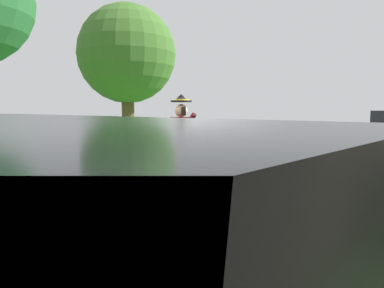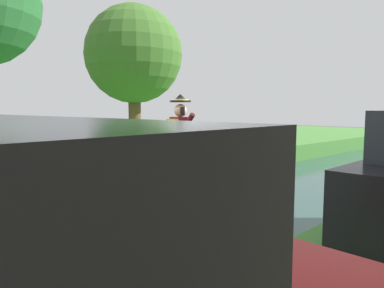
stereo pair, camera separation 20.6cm
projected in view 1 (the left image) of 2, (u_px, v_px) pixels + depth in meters
name	position (u px, v px, depth m)	size (l,w,h in m)	color
ground_plane	(196.00, 225.00, 6.89)	(80.00, 80.00, 0.00)	#4C4742
canal_water	(196.00, 222.00, 6.88)	(5.49, 48.00, 0.10)	#2D4C47
grass_bank_near	(39.00, 161.00, 12.79)	(11.08, 48.00, 0.78)	#478438
boat	(184.00, 208.00, 6.61)	(2.04, 4.30, 0.61)	#23517A
person_pirate	(181.00, 145.00, 6.26)	(0.61, 0.42, 1.85)	black
parrot_plush	(201.00, 172.00, 7.34)	(0.36, 0.35, 0.57)	red
tree_broad	(127.00, 55.00, 16.29)	(4.60, 4.60, 6.39)	brown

